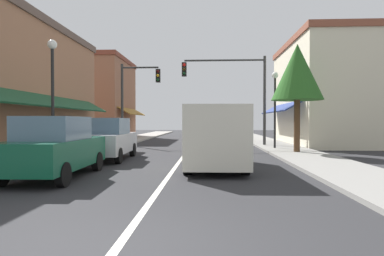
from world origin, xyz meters
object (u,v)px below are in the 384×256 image
Objects in this scene: parked_car_second_left at (108,139)px; street_lamp_right_mid at (275,97)px; parked_car_nearest_left at (55,147)px; tree_right_near at (297,73)px; traffic_signal_mast_arm at (236,85)px; traffic_signal_left_corner at (135,92)px; van_in_lane at (214,135)px; street_lamp_left_near at (53,80)px.

street_lamp_right_mid reaches higher than parked_car_second_left.
tree_right_near is at bearing 38.40° from parked_car_nearest_left.
tree_right_near reaches higher than parked_car_second_left.
parked_car_second_left is at bearing -147.23° from street_lamp_right_mid.
traffic_signal_mast_arm reaches higher than street_lamp_right_mid.
traffic_signal_mast_arm is 1.05× the size of traffic_signal_left_corner.
street_lamp_right_mid is (8.20, 9.71, 2.14)m from parked_car_nearest_left.
traffic_signal_left_corner is at bearing 93.66° from parked_car_second_left.
van_in_lane is 0.89× the size of traffic_signal_mast_arm.
parked_car_nearest_left is 0.79× the size of van_in_lane.
street_lamp_left_near is 11.76m from street_lamp_right_mid.
street_lamp_left_near is 11.24m from tree_right_near.
tree_right_near is at bearing 16.37° from parked_car_second_left.
traffic_signal_mast_arm is 6.94m from traffic_signal_left_corner.
traffic_signal_left_corner is at bearing 84.49° from street_lamp_left_near.
van_in_lane is 12.36m from traffic_signal_left_corner.
parked_car_second_left is 0.87× the size of street_lamp_left_near.
parked_car_nearest_left is 1.00× the size of parked_car_second_left.
traffic_signal_mast_arm is at bearing 118.36° from tree_right_near.
parked_car_nearest_left is 0.71× the size of traffic_signal_mast_arm.
tree_right_near is at bearing 48.98° from van_in_lane.
van_in_lane is 8.39m from street_lamp_right_mid.
van_in_lane is 1.09× the size of street_lamp_left_near.
street_lamp_left_near is at bearing -146.29° from parked_car_second_left.
tree_right_near is (10.45, 4.08, 0.81)m from street_lamp_left_near.
street_lamp_right_mid is at bearing -51.14° from traffic_signal_mast_arm.
tree_right_near is at bearing -75.46° from street_lamp_right_mid.
street_lamp_right_mid is (9.83, 6.45, -0.21)m from street_lamp_left_near.
parked_car_second_left is (0.14, 4.52, 0.00)m from parked_car_nearest_left.
street_lamp_left_near is at bearing 115.11° from parked_car_nearest_left.
parked_car_second_left is 0.76× the size of tree_right_near.
traffic_signal_mast_arm reaches higher than traffic_signal_left_corner.
street_lamp_right_mid is (8.06, 5.19, 2.14)m from parked_car_second_left.
traffic_signal_left_corner is (-0.67, 13.24, 2.79)m from parked_car_nearest_left.
traffic_signal_left_corner is at bearing 171.52° from traffic_signal_mast_arm.
street_lamp_left_near is at bearing -158.68° from tree_right_near.
parked_car_nearest_left is at bearing -93.40° from parked_car_second_left.
van_in_lane is at bearing -8.28° from street_lamp_left_near.
traffic_signal_mast_arm reaches higher than street_lamp_left_near.
parked_car_second_left is 0.74× the size of traffic_signal_left_corner.
parked_car_nearest_left is at bearing -154.05° from van_in_lane.
tree_right_near is at bearing 21.32° from street_lamp_left_near.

